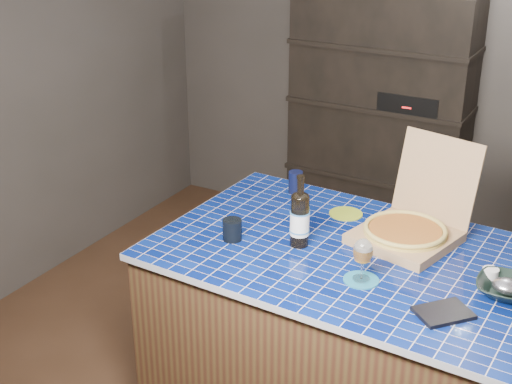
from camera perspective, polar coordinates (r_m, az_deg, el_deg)
The scene contains 14 objects.
room at distance 3.55m, azimuth 1.54°, elevation 4.10°, with size 3.50×3.50×3.50m.
shelving_unit at distance 4.99m, azimuth 9.84°, elevation 5.40°, with size 1.20×0.41×1.80m.
kitchen_island at distance 3.38m, azimuth 7.72°, elevation -11.98°, with size 1.79×1.18×0.96m.
pizza_box at distance 3.24m, azimuth 12.10°, elevation -2.83°, with size 0.50×0.56×0.43m.
mead_bottle at distance 3.11m, azimuth 3.52°, elevation -2.11°, with size 0.09×0.09×0.33m.
teal_trivet at distance 2.92m, azimuth 8.41°, elevation -6.98°, with size 0.15×0.15×0.01m, color #1B6F8F.
wine_glass at distance 2.86m, azimuth 8.56°, elevation -4.80°, with size 0.08×0.08×0.18m.
tumbler at distance 3.19m, azimuth -1.91°, elevation -3.03°, with size 0.09×0.09×0.10m, color black.
dvd_case at distance 2.77m, azimuth 14.76°, elevation -9.33°, with size 0.14×0.20×0.02m, color black.
bowl at distance 2.95m, azimuth 19.46°, elevation -7.31°, with size 0.24×0.24×0.06m, color black.
foil_contents at distance 2.94m, azimuth 19.49°, elevation -7.13°, with size 0.12×0.10×0.06m, color #A4A3AE.
white_jar at distance 3.03m, azimuth 18.22°, elevation -6.31°, with size 0.07×0.07×0.06m, color white.
navy_cup at distance 3.66m, azimuth 3.19°, elevation 0.79°, with size 0.07×0.07×0.11m, color black.
green_trivet at distance 3.47m, azimuth 7.20°, elevation -1.73°, with size 0.16×0.16×0.01m, color #90A523.
Camera 1 is at (1.56, -2.96, 2.44)m, focal length 50.00 mm.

